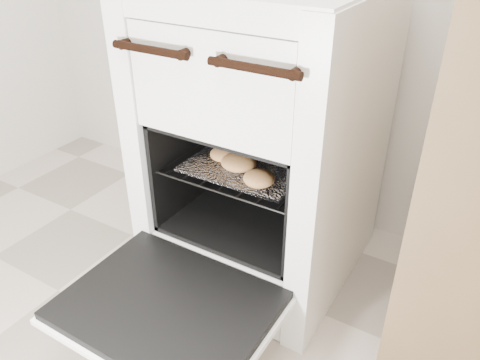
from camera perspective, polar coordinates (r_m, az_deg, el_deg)
The scene contains 5 objects.
stove at distance 1.43m, azimuth 2.98°, elevation 4.19°, with size 0.59×0.66×0.90m.
oven_door at distance 1.24m, azimuth -8.81°, elevation -15.10°, with size 0.53×0.41×0.04m.
oven_rack at distance 1.39m, azimuth 1.67°, elevation 2.20°, with size 0.43×0.41×0.01m.
foil_sheet at distance 1.37m, azimuth 1.27°, elevation 2.08°, with size 0.33×0.29×0.01m, color white.
baked_rolls at distance 1.35m, azimuth 0.88°, elevation 2.80°, with size 0.26×0.30×0.05m.
Camera 1 is at (0.42, 0.04, 1.07)m, focal length 35.00 mm.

